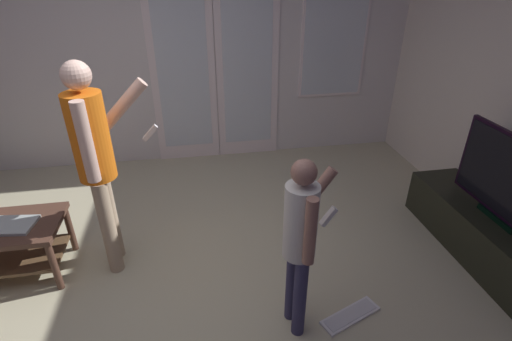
% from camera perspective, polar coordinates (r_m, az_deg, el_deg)
% --- Properties ---
extents(ground_plane, '(6.03, 4.67, 0.02)m').
position_cam_1_polar(ground_plane, '(3.00, -15.25, -17.86)').
color(ground_plane, '#BFB895').
extents(wall_back_with_doors, '(6.03, 0.09, 2.84)m').
position_cam_1_polar(wall_back_with_doors, '(4.46, -14.23, 18.08)').
color(wall_back_with_doors, silver).
rests_on(wall_back_with_doors, ground_plane).
extents(coffee_table, '(0.85, 0.52, 0.45)m').
position_cam_1_polar(coffee_table, '(3.41, -33.84, -8.67)').
color(coffee_table, brown).
rests_on(coffee_table, ground_plane).
extents(tv_stand, '(0.46, 1.66, 0.38)m').
position_cam_1_polar(tv_stand, '(3.58, 31.80, -8.89)').
color(tv_stand, black).
rests_on(tv_stand, ground_plane).
extents(flat_screen_tv, '(0.08, 1.03, 0.67)m').
position_cam_1_polar(flat_screen_tv, '(3.33, 34.05, -1.41)').
color(flat_screen_tv, black).
rests_on(flat_screen_tv, tv_stand).
extents(person_adult, '(0.56, 0.47, 1.61)m').
position_cam_1_polar(person_adult, '(2.85, -22.98, 2.24)').
color(person_adult, tan).
rests_on(person_adult, ground_plane).
extents(person_child, '(0.38, 0.36, 1.23)m').
position_cam_1_polar(person_child, '(2.24, 6.79, -9.72)').
color(person_child, '#363558').
rests_on(person_child, ground_plane).
extents(loose_keyboard, '(0.46, 0.28, 0.02)m').
position_cam_1_polar(loose_keyboard, '(2.84, 14.03, -20.43)').
color(loose_keyboard, white).
rests_on(loose_keyboard, ground_plane).
extents(laptop_closed, '(0.34, 0.27, 0.02)m').
position_cam_1_polar(laptop_closed, '(3.27, -32.88, -6.96)').
color(laptop_closed, '#AEBAB7').
rests_on(laptop_closed, coffee_table).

